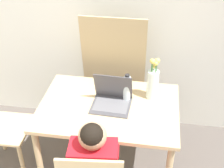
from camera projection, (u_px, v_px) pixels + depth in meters
The scene contains 7 objects.
wall_back at pixel (101, 6), 2.81m from camera, with size 6.40×0.05×2.50m.
dining_table at pixel (109, 115), 2.51m from camera, with size 1.10×0.77×0.71m.
person_seated at pixel (95, 165), 2.04m from camera, with size 0.35×0.45×1.05m.
laptop at pixel (112, 98), 2.45m from camera, with size 0.31×0.27×0.25m.
flower_vase at pixel (153, 82), 2.48m from camera, with size 0.09×0.09×0.36m.
water_bottle at pixel (127, 88), 2.46m from camera, with size 0.06×0.06×0.24m.
cardboard_panel at pixel (114, 75), 3.02m from camera, with size 0.60×0.19×1.25m.
Camera 1 is at (0.52, -0.46, 2.22)m, focal length 50.00 mm.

